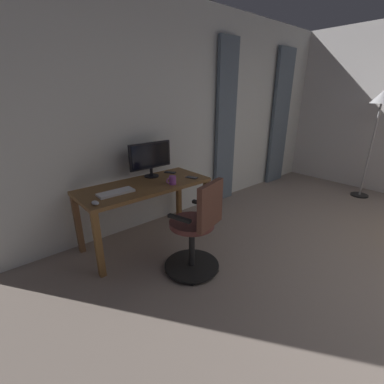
% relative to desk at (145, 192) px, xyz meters
% --- Properties ---
extents(back_room_partition, '(5.80, 0.10, 2.83)m').
position_rel_desk_xyz_m(back_room_partition, '(-1.27, -0.47, 0.78)').
color(back_room_partition, silver).
rests_on(back_room_partition, ground).
extents(curtain_left_panel, '(0.50, 0.06, 2.47)m').
position_rel_desk_xyz_m(curtain_left_panel, '(-3.27, -0.36, 0.60)').
color(curtain_left_panel, slate).
rests_on(curtain_left_panel, ground).
extents(curtain_right_panel, '(0.40, 0.06, 2.47)m').
position_rel_desk_xyz_m(curtain_right_panel, '(-1.72, -0.36, 0.60)').
color(curtain_right_panel, slate).
rests_on(curtain_right_panel, ground).
extents(desk, '(1.49, 0.65, 0.73)m').
position_rel_desk_xyz_m(desk, '(0.00, 0.00, 0.00)').
color(desk, brown).
rests_on(desk, ground).
extents(office_chair, '(0.56, 0.56, 0.97)m').
position_rel_desk_xyz_m(office_chair, '(-0.06, 0.83, -0.18)').
color(office_chair, black).
rests_on(office_chair, ground).
extents(computer_monitor, '(0.56, 0.18, 0.42)m').
position_rel_desk_xyz_m(computer_monitor, '(-0.22, -0.21, 0.34)').
color(computer_monitor, black).
rests_on(computer_monitor, desk).
extents(computer_keyboard, '(0.37, 0.15, 0.02)m').
position_rel_desk_xyz_m(computer_keyboard, '(0.38, 0.07, 0.11)').
color(computer_keyboard, white).
rests_on(computer_keyboard, desk).
extents(computer_mouse, '(0.06, 0.10, 0.04)m').
position_rel_desk_xyz_m(computer_mouse, '(0.65, 0.21, 0.11)').
color(computer_mouse, silver).
rests_on(computer_mouse, desk).
extents(cell_phone_face_up, '(0.13, 0.16, 0.01)m').
position_rel_desk_xyz_m(cell_phone_face_up, '(-0.49, -0.18, 0.10)').
color(cell_phone_face_up, black).
rests_on(cell_phone_face_up, desk).
extents(cell_phone_by_monitor, '(0.11, 0.16, 0.01)m').
position_rel_desk_xyz_m(cell_phone_by_monitor, '(-0.56, 0.17, 0.10)').
color(cell_phone_by_monitor, '#333338').
rests_on(cell_phone_by_monitor, desk).
extents(mug_tea, '(0.13, 0.08, 0.10)m').
position_rel_desk_xyz_m(mug_tea, '(-0.24, 0.21, 0.14)').
color(mug_tea, purple).
rests_on(mug_tea, desk).
extents(floor_lamp, '(0.33, 0.33, 1.75)m').
position_rel_desk_xyz_m(floor_lamp, '(-3.64, 1.15, 0.84)').
color(floor_lamp, black).
rests_on(floor_lamp, ground).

